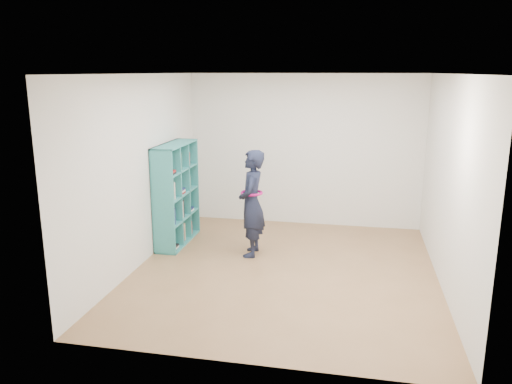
# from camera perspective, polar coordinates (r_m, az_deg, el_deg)

# --- Properties ---
(floor) EXTENTS (4.50, 4.50, 0.00)m
(floor) POSITION_cam_1_polar(r_m,az_deg,el_deg) (6.84, 3.25, -9.02)
(floor) COLOR olive
(floor) RESTS_ON ground
(ceiling) EXTENTS (4.50, 4.50, 0.00)m
(ceiling) POSITION_cam_1_polar(r_m,az_deg,el_deg) (6.31, 3.58, 13.33)
(ceiling) COLOR white
(ceiling) RESTS_ON wall_back
(wall_left) EXTENTS (0.02, 4.50, 2.60)m
(wall_left) POSITION_cam_1_polar(r_m,az_deg,el_deg) (7.01, -13.02, 2.34)
(wall_left) COLOR silver
(wall_left) RESTS_ON floor
(wall_right) EXTENTS (0.02, 4.50, 2.60)m
(wall_right) POSITION_cam_1_polar(r_m,az_deg,el_deg) (6.49, 21.18, 0.87)
(wall_right) COLOR silver
(wall_right) RESTS_ON floor
(wall_back) EXTENTS (4.00, 0.02, 2.60)m
(wall_back) POSITION_cam_1_polar(r_m,az_deg,el_deg) (8.65, 5.52, 4.73)
(wall_back) COLOR silver
(wall_back) RESTS_ON floor
(wall_front) EXTENTS (4.00, 0.02, 2.60)m
(wall_front) POSITION_cam_1_polar(r_m,az_deg,el_deg) (4.30, -0.83, -4.38)
(wall_front) COLOR silver
(wall_front) RESTS_ON floor
(bookshelf) EXTENTS (0.34, 1.18, 1.57)m
(bookshelf) POSITION_cam_1_polar(r_m,az_deg,el_deg) (7.82, -9.25, -0.33)
(bookshelf) COLOR teal
(bookshelf) RESTS_ON floor
(person) EXTENTS (0.41, 0.59, 1.55)m
(person) POSITION_cam_1_polar(r_m,az_deg,el_deg) (7.18, -0.49, -1.31)
(person) COLOR black
(person) RESTS_ON floor
(smartphone) EXTENTS (0.03, 0.10, 0.14)m
(smartphone) POSITION_cam_1_polar(r_m,az_deg,el_deg) (7.24, -1.50, -0.35)
(smartphone) COLOR silver
(smartphone) RESTS_ON person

